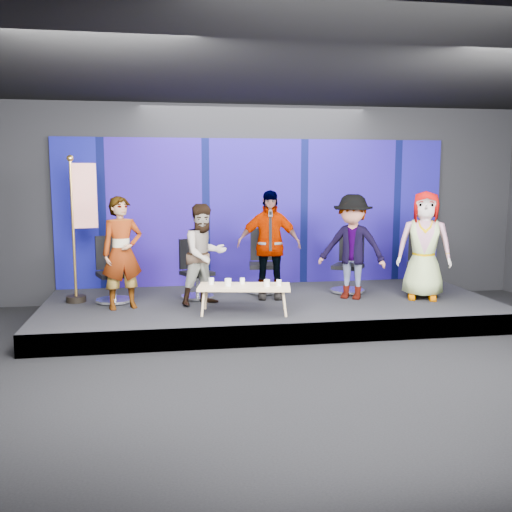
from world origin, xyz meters
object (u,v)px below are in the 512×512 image
(chair_c, at_px, (264,271))
(mug_a, at_px, (211,281))
(chair_d, at_px, (348,272))
(flag_stand, at_px, (81,225))
(panelist_e, at_px, (424,245))
(mug_c, at_px, (242,281))
(mug_d, at_px, (267,283))
(panelist_c, at_px, (269,245))
(chair_e, at_px, (421,272))
(chair_a, at_px, (113,281))
(coffee_table, at_px, (244,288))
(panelist_a, at_px, (122,253))
(panelist_d, at_px, (352,247))
(mug_b, at_px, (228,282))
(mug_e, at_px, (279,283))
(panelist_b, at_px, (204,255))
(chair_b, at_px, (196,279))

(chair_c, xyz_separation_m, mug_a, (-0.99, -1.26, 0.10))
(chair_d, xyz_separation_m, flag_stand, (-4.31, -0.03, 0.86))
(chair_c, relative_size, chair_d, 1.04)
(panelist_e, bearing_deg, mug_c, -149.65)
(mug_d, bearing_deg, panelist_c, 78.01)
(chair_e, height_order, mug_d, chair_e)
(chair_a, relative_size, coffee_table, 0.74)
(panelist_a, xyz_separation_m, chair_c, (2.26, 0.85, -0.48))
(chair_d, distance_m, mug_a, 2.61)
(panelist_c, bearing_deg, panelist_d, -1.82)
(mug_a, relative_size, mug_b, 0.86)
(panelist_a, relative_size, mug_e, 19.76)
(panelist_e, relative_size, flag_stand, 0.76)
(panelist_b, bearing_deg, mug_a, -109.70)
(panelist_e, height_order, coffee_table, panelist_e)
(chair_a, distance_m, panelist_c, 2.50)
(chair_e, relative_size, mug_c, 12.64)
(coffee_table, distance_m, mug_c, 0.16)
(mug_d, bearing_deg, panelist_a, 160.65)
(chair_b, relative_size, flag_stand, 0.42)
(mug_c, distance_m, mug_d, 0.41)
(chair_a, height_order, panelist_c, panelist_c)
(mug_b, xyz_separation_m, mug_c, (0.22, 0.15, -0.01))
(chair_b, xyz_separation_m, mug_d, (0.93, -1.27, 0.14))
(panelist_c, xyz_separation_m, mug_a, (-0.98, -0.76, -0.42))
(panelist_a, xyz_separation_m, mug_a, (1.27, -0.41, -0.38))
(panelist_a, bearing_deg, flag_stand, 119.79)
(panelist_c, bearing_deg, panelist_b, -157.21)
(panelist_d, relative_size, mug_a, 17.67)
(chair_a, bearing_deg, mug_d, -46.65)
(flag_stand, bearing_deg, chair_c, -7.75)
(chair_d, distance_m, mug_c, 2.22)
(panelist_b, bearing_deg, mug_c, -71.57)
(mug_b, bearing_deg, mug_e, -5.77)
(chair_d, bearing_deg, chair_c, -157.17)
(panelist_b, relative_size, chair_e, 1.45)
(panelist_b, distance_m, mug_d, 1.17)
(panelist_b, xyz_separation_m, mug_e, (1.00, -0.73, -0.33))
(chair_a, distance_m, mug_e, 2.65)
(panelist_a, xyz_separation_m, chair_b, (1.10, 0.55, -0.52))
(chair_e, xyz_separation_m, mug_a, (-3.60, -0.80, 0.10))
(chair_a, height_order, flag_stand, flag_stand)
(chair_a, relative_size, flag_stand, 0.45)
(panelist_a, distance_m, mug_b, 1.65)
(mug_e, bearing_deg, panelist_c, 87.61)
(mug_b, xyz_separation_m, mug_e, (0.72, -0.07, -0.01))
(panelist_c, bearing_deg, panelist_a, -163.39)
(chair_e, bearing_deg, mug_e, -134.99)
(chair_e, bearing_deg, panelist_c, -155.60)
(chair_b, relative_size, chair_e, 0.89)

